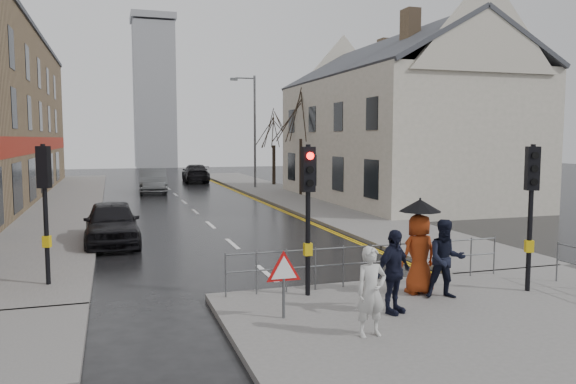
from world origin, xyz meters
TOP-DOWN VIEW (x-y plane):
  - ground at (0.00, 0.00)m, footprint 120.00×120.00m
  - near_pavement at (3.00, -3.50)m, footprint 10.00×9.00m
  - left_pavement at (-6.50, 23.00)m, footprint 4.00×44.00m
  - right_pavement at (6.50, 25.00)m, footprint 4.00×40.00m
  - pavement_bridge_right at (6.50, 3.00)m, footprint 4.00×4.20m
  - building_right_cream at (12.00, 18.00)m, footprint 9.00×16.40m
  - church_tower at (1.50, 62.00)m, footprint 5.00×5.00m
  - traffic_signal_near_left at (0.20, 0.20)m, footprint 0.28×0.27m
  - traffic_signal_near_right at (5.20, -1.00)m, footprint 0.34×0.33m
  - traffic_signal_far_left at (-5.50, 3.00)m, footprint 0.34×0.33m
  - guard_railing_front at (1.95, 0.60)m, footprint 7.14×0.04m
  - warning_sign at (-0.80, -1.21)m, footprint 0.80×0.07m
  - street_lamp at (5.82, 28.00)m, footprint 1.83×0.25m
  - tree_near at (7.50, 22.00)m, footprint 2.40×2.40m
  - tree_far at (8.00, 30.00)m, footprint 2.40×2.40m
  - pedestrian_a at (0.40, -2.63)m, footprint 0.62×0.43m
  - pedestrian_b at (3.04, -0.93)m, footprint 1.01×0.88m
  - pedestrian_with_umbrella at (2.67, -0.42)m, footprint 0.96×0.96m
  - pedestrian_d at (1.41, -1.56)m, footprint 1.09×0.81m
  - car_parked at (-4.00, 8.63)m, footprint 1.85×4.50m
  - car_mid at (-1.31, 27.28)m, footprint 1.99×5.10m
  - car_far at (2.79, 35.71)m, footprint 2.45×5.30m

SIDE VIEW (x-z plane):
  - ground at x=0.00m, z-range 0.00..0.00m
  - near_pavement at x=3.00m, z-range 0.00..0.14m
  - left_pavement at x=-6.50m, z-range 0.00..0.14m
  - right_pavement at x=6.50m, z-range 0.00..0.14m
  - pavement_bridge_right at x=6.50m, z-range 0.00..0.14m
  - car_far at x=2.79m, z-range 0.00..1.50m
  - car_parked at x=-4.00m, z-range 0.00..1.53m
  - car_mid at x=-1.31m, z-range 0.00..1.66m
  - guard_railing_front at x=1.95m, z-range 0.36..1.36m
  - pedestrian_a at x=0.40m, z-range 0.14..1.76m
  - pedestrian_d at x=1.41m, z-range 0.14..1.85m
  - pedestrian_b at x=3.04m, z-range 0.14..1.89m
  - warning_sign at x=-0.80m, z-range 0.37..1.72m
  - pedestrian_with_umbrella at x=2.67m, z-range 0.21..2.37m
  - traffic_signal_near_left at x=0.20m, z-range 0.76..4.16m
  - traffic_signal_near_right at x=5.20m, z-range 0.76..4.16m
  - traffic_signal_far_left at x=-5.50m, z-range 0.76..4.16m
  - tree_far at x=8.00m, z-range 1.60..7.24m
  - street_lamp at x=5.82m, z-range 0.71..8.71m
  - building_right_cream at x=12.00m, z-range -0.27..9.83m
  - tree_near at x=7.50m, z-range 1.85..8.43m
  - church_tower at x=1.50m, z-range 0.00..18.00m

